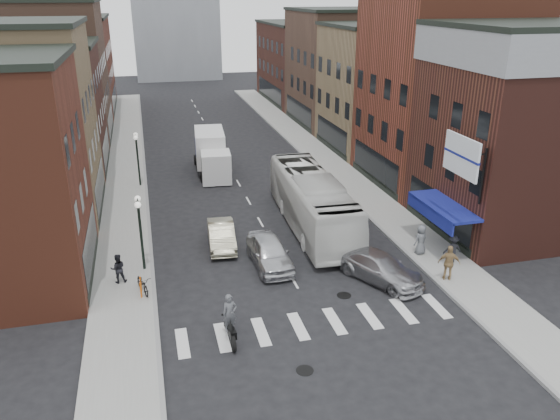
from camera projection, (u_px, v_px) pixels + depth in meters
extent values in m
plane|color=black|center=(299.00, 291.00, 27.11)|extent=(160.00, 160.00, 0.00)
cube|color=gray|center=(126.00, 171.00, 44.95)|extent=(3.00, 74.00, 0.15)
cube|color=gray|center=(322.00, 157.00, 48.84)|extent=(3.00, 74.00, 0.15)
cube|color=gray|center=(145.00, 171.00, 45.32)|extent=(0.20, 74.00, 0.16)
cube|color=gray|center=(306.00, 159.00, 48.52)|extent=(0.20, 74.00, 0.16)
cube|color=silver|center=(318.00, 323.00, 24.41)|extent=(12.00, 2.20, 0.01)
cube|color=black|center=(90.00, 245.00, 28.28)|extent=(0.08, 7.20, 2.20)
cube|color=#90744F|center=(8.00, 127.00, 34.06)|extent=(10.00, 10.00, 12.00)
cube|color=black|center=(100.00, 187.00, 36.83)|extent=(0.08, 8.00, 2.20)
cube|color=#451F18|center=(36.00, 111.00, 43.44)|extent=(10.00, 10.00, 10.00)
cube|color=black|center=(106.00, 148.00, 45.84)|extent=(0.08, 8.00, 2.20)
cube|color=black|center=(24.00, 44.00, 41.53)|extent=(10.30, 10.20, 0.30)
cube|color=brown|center=(51.00, 74.00, 52.78)|extent=(10.00, 12.00, 13.00)
cube|color=black|center=(110.00, 121.00, 55.74)|extent=(0.08, 9.60, 2.20)
cube|color=black|center=(40.00, 0.00, 50.32)|extent=(10.30, 12.20, 0.30)
cube|color=#602B1B|center=(68.00, 67.00, 65.76)|extent=(10.00, 16.00, 11.00)
cube|color=black|center=(114.00, 97.00, 68.34)|extent=(0.08, 12.80, 2.20)
cube|color=black|center=(61.00, 17.00, 63.67)|extent=(10.30, 16.20, 0.30)
cube|color=#451F18|center=(522.00, 134.00, 32.37)|extent=(10.00, 9.00, 12.00)
cube|color=black|center=(438.00, 210.00, 32.86)|extent=(0.08, 7.20, 2.20)
cube|color=black|center=(540.00, 24.00, 30.09)|extent=(10.30, 9.20, 0.30)
cube|color=#602B1B|center=(442.00, 91.00, 40.56)|extent=(10.00, 10.00, 14.00)
cube|color=black|center=(375.00, 165.00, 41.42)|extent=(0.08, 8.00, 2.20)
cube|color=#90744F|center=(384.00, 90.00, 50.11)|extent=(10.00, 10.00, 11.00)
cube|color=black|center=(331.00, 134.00, 50.42)|extent=(0.08, 8.00, 2.20)
cube|color=black|center=(389.00, 25.00, 48.02)|extent=(10.30, 10.20, 0.30)
cube|color=brown|center=(343.00, 69.00, 59.83)|extent=(10.00, 12.00, 12.00)
cube|color=black|center=(298.00, 111.00, 60.32)|extent=(0.08, 9.60, 2.20)
cube|color=black|center=(345.00, 9.00, 57.55)|extent=(10.30, 12.20, 0.30)
cube|color=#451F18|center=(306.00, 63.00, 72.80)|extent=(10.00, 16.00, 10.00)
cube|color=black|center=(270.00, 91.00, 72.93)|extent=(0.08, 12.80, 2.20)
cube|color=black|center=(306.00, 23.00, 70.90)|extent=(10.30, 16.20, 0.30)
cube|color=navy|center=(444.00, 206.00, 30.45)|extent=(1.80, 5.00, 0.15)
cube|color=navy|center=(429.00, 213.00, 30.38)|extent=(0.10, 5.00, 0.70)
cylinder|color=black|center=(483.00, 177.00, 27.98)|extent=(0.12, 0.12, 3.00)
cylinder|color=black|center=(474.00, 155.00, 27.37)|extent=(1.40, 0.08, 0.08)
cube|color=silver|center=(461.00, 156.00, 27.21)|extent=(0.12, 3.00, 2.00)
cylinder|color=black|center=(141.00, 237.00, 28.28)|extent=(0.14, 0.14, 4.00)
cylinder|color=black|center=(138.00, 201.00, 27.54)|extent=(0.06, 0.90, 0.06)
sphere|color=white|center=(138.00, 205.00, 27.15)|extent=(0.32, 0.32, 0.32)
sphere|color=white|center=(138.00, 199.00, 27.96)|extent=(0.32, 0.32, 0.32)
cylinder|color=black|center=(138.00, 162.00, 40.89)|extent=(0.14, 0.14, 4.00)
cylinder|color=black|center=(136.00, 136.00, 40.14)|extent=(0.06, 0.90, 0.06)
sphere|color=white|center=(136.00, 138.00, 39.76)|extent=(0.32, 0.32, 0.32)
sphere|color=white|center=(136.00, 135.00, 40.57)|extent=(0.32, 0.32, 0.32)
cylinder|color=#D8590C|center=(141.00, 290.00, 26.07)|extent=(0.08, 0.08, 0.80)
cylinder|color=#D8590C|center=(141.00, 284.00, 26.61)|extent=(0.08, 0.08, 0.80)
cube|color=silver|center=(216.00, 167.00, 42.14)|extent=(2.42, 2.59, 2.31)
cube|color=black|center=(216.00, 164.00, 42.05)|extent=(2.36, 1.48, 1.02)
cube|color=silver|center=(210.00, 147.00, 45.05)|extent=(2.72, 4.99, 2.68)
cube|color=navy|center=(210.00, 147.00, 45.05)|extent=(2.50, 2.05, 1.11)
cube|color=black|center=(211.00, 165.00, 45.45)|extent=(2.54, 6.17, 0.32)
cylinder|color=black|center=(203.00, 178.00, 42.37)|extent=(0.26, 0.83, 0.83)
cylinder|color=black|center=(230.00, 175.00, 42.86)|extent=(0.26, 0.83, 0.83)
cylinder|color=black|center=(198.00, 166.00, 45.20)|extent=(0.26, 0.83, 0.83)
cylinder|color=black|center=(224.00, 164.00, 45.69)|extent=(0.26, 0.83, 0.83)
cylinder|color=black|center=(196.00, 160.00, 46.87)|extent=(0.26, 0.83, 0.83)
cylinder|color=black|center=(220.00, 158.00, 47.36)|extent=(0.26, 0.83, 0.83)
cylinder|color=black|center=(227.00, 324.00, 23.81)|extent=(0.14, 0.68, 0.68)
cylinder|color=black|center=(233.00, 344.00, 22.42)|extent=(0.14, 0.68, 0.68)
cube|color=black|center=(230.00, 329.00, 23.03)|extent=(0.38, 1.25, 0.36)
cube|color=black|center=(228.00, 314.00, 23.39)|extent=(0.57, 0.12, 0.06)
imported|color=#4D4F54|center=(230.00, 313.00, 22.62)|extent=(0.65, 0.47, 1.69)
imported|color=silver|center=(312.00, 201.00, 33.86)|extent=(3.34, 12.44, 3.44)
imported|color=silver|center=(270.00, 252.00, 29.34)|extent=(2.00, 4.68, 1.58)
imported|color=beige|center=(222.00, 235.00, 31.60)|extent=(1.79, 4.33, 1.39)
imported|color=#A6A6AB|center=(380.00, 268.00, 27.84)|extent=(4.04, 5.27, 1.42)
imported|color=black|center=(143.00, 284.00, 26.56)|extent=(1.02, 1.78, 0.89)
imported|color=black|center=(118.00, 269.00, 27.33)|extent=(0.78, 0.49, 1.54)
imported|color=black|center=(453.00, 249.00, 29.40)|extent=(1.05, 0.57, 1.57)
imported|color=#997A4E|center=(449.00, 263.00, 27.52)|extent=(1.23, 0.98, 1.88)
imported|color=slate|center=(421.00, 240.00, 30.34)|extent=(0.96, 0.79, 1.70)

